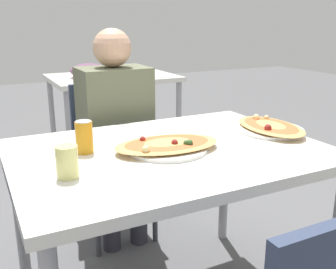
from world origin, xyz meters
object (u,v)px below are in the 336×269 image
object	(u,v)px
chair_far_seated	(111,152)
pizza_second	(270,127)
dining_table	(169,166)
soda_can	(84,137)
person_seated	(116,122)
pizza_main	(167,145)
drink_glass	(67,162)

from	to	relation	value
chair_far_seated	pizza_second	xyz separation A→B (m)	(0.51, -0.76, 0.27)
dining_table	pizza_second	bearing A→B (deg)	1.49
chair_far_seated	soda_can	size ratio (longest dim) A/B	7.13
chair_far_seated	pizza_second	distance (m)	0.96
soda_can	person_seated	bearing A→B (deg)	59.94
chair_far_seated	person_seated	world-z (taller)	person_seated
pizza_main	pizza_second	bearing A→B (deg)	2.71
drink_glass	pizza_second	size ratio (longest dim) A/B	0.26
soda_can	chair_far_seated	bearing A→B (deg)	64.40
dining_table	pizza_main	xyz separation A→B (m)	(-0.02, -0.01, 0.09)
drink_glass	dining_table	bearing A→B (deg)	14.84
chair_far_seated	drink_glass	xyz separation A→B (m)	(-0.44, -0.89, 0.30)
soda_can	drink_glass	xyz separation A→B (m)	(-0.12, -0.22, -0.01)
person_seated	pizza_main	xyz separation A→B (m)	(-0.03, -0.67, 0.06)
chair_far_seated	pizza_second	size ratio (longest dim) A/B	2.15
chair_far_seated	soda_can	bearing A→B (deg)	64.40
chair_far_seated	pizza_main	xyz separation A→B (m)	(-0.03, -0.78, 0.27)
pizza_main	pizza_second	world-z (taller)	pizza_second
dining_table	drink_glass	bearing A→B (deg)	-165.16
person_seated	soda_can	xyz separation A→B (m)	(-0.32, -0.55, 0.11)
dining_table	soda_can	world-z (taller)	soda_can
soda_can	pizza_second	xyz separation A→B (m)	(0.84, -0.09, -0.04)
dining_table	pizza_second	distance (m)	0.53
pizza_main	drink_glass	distance (m)	0.42
person_seated	soda_can	size ratio (longest dim) A/B	9.62
pizza_main	soda_can	size ratio (longest dim) A/B	3.51
chair_far_seated	soda_can	distance (m)	0.80
dining_table	soda_can	distance (m)	0.35
person_seated	pizza_main	size ratio (longest dim) A/B	2.74
dining_table	person_seated	bearing A→B (deg)	89.16
chair_far_seated	pizza_main	world-z (taller)	chair_far_seated
dining_table	pizza_main	size ratio (longest dim) A/B	2.77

